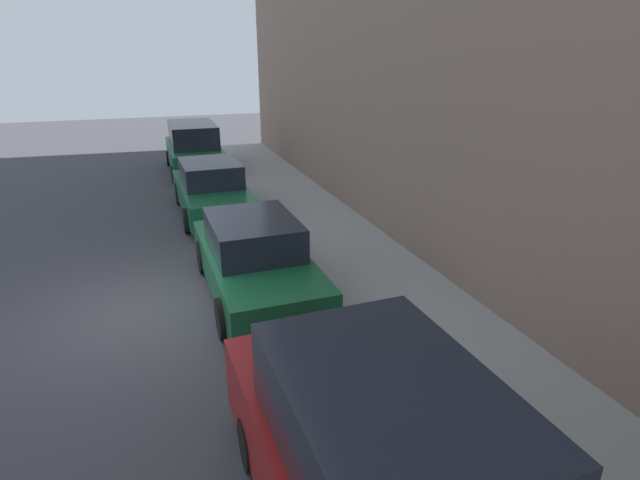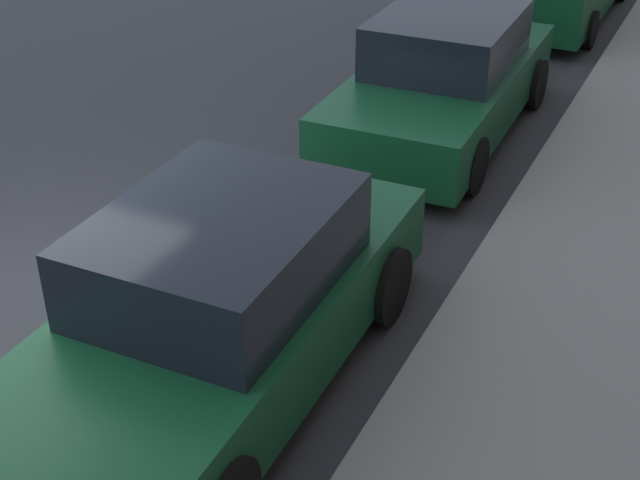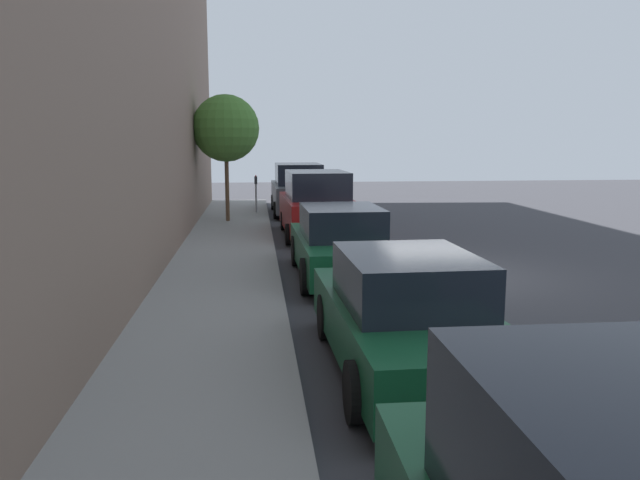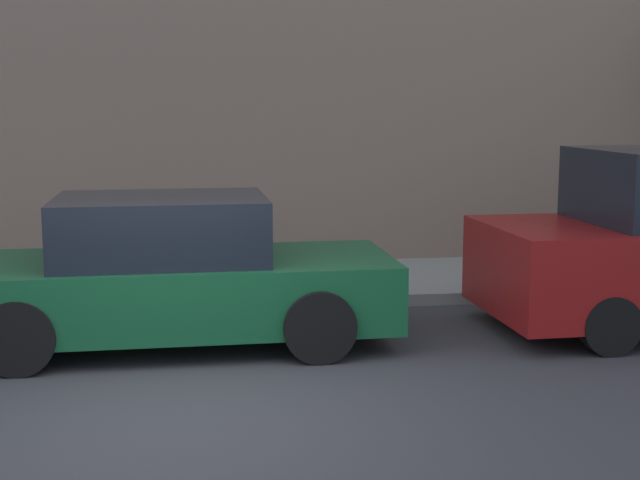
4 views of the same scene
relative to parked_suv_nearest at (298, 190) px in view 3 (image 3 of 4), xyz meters
name	(u,v)px [view 3 (image 3 of 4)]	position (x,y,z in m)	size (l,w,h in m)	color
ground_plane	(440,275)	(-2.28, 11.61, -0.93)	(60.00, 60.00, 0.00)	#38383D
sidewalk	(221,276)	(2.45, 11.61, -0.86)	(2.46, 32.00, 0.15)	gray
parked_suv_nearest	(298,190)	(0.00, 0.00, 0.00)	(2.08, 4.82, 1.98)	#4C5156
parked_suv_second	(317,206)	(-0.15, 5.91, 0.00)	(2.09, 4.85, 1.98)	maroon
parked_sedan_third	(341,245)	(-0.08, 11.70, -0.21)	(1.92, 4.53, 1.54)	#14512D
parked_sedan_fourth	(406,317)	(-0.16, 17.16, -0.21)	(1.92, 4.54, 1.54)	#14512D
parking_meter_near	(256,190)	(1.67, 0.66, 0.09)	(0.11, 0.15, 1.43)	#ADADB2
street_tree	(226,128)	(2.66, 3.04, 2.36)	(2.26, 2.26, 4.28)	brown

